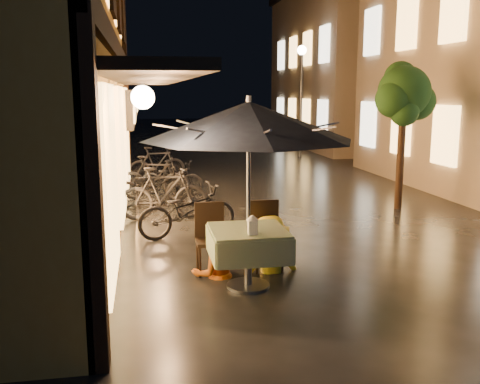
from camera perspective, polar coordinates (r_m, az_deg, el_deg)
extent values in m
plane|color=black|center=(7.23, 15.29, -10.03)|extent=(90.00, 90.00, 0.00)
cube|color=black|center=(10.12, -13.29, 14.88)|extent=(0.12, 11.00, 0.35)
cube|color=black|center=(10.08, -9.85, 11.89)|extent=(1.20, 10.50, 0.12)
cube|color=#FFB759|center=(14.24, -12.56, 18.87)|extent=(0.10, 0.90, 1.50)
cube|color=#FFB759|center=(6.68, -13.83, 0.82)|extent=(0.10, 2.20, 2.40)
cube|color=#FFB759|center=(10.15, -12.67, 4.14)|extent=(0.10, 2.20, 2.40)
cube|color=#FFB759|center=(13.63, -12.09, 5.76)|extent=(0.10, 2.20, 2.40)
cube|color=#FFB759|center=(13.46, 21.02, 5.66)|extent=(0.10, 1.00, 1.40)
cube|color=#FFB759|center=(13.54, 21.85, 17.54)|extent=(0.10, 1.00, 1.40)
cube|color=#FFB759|center=(15.38, 16.79, 6.45)|extent=(0.10, 1.00, 1.40)
cube|color=#FFB759|center=(15.45, 17.37, 16.86)|extent=(0.10, 1.00, 1.40)
cube|color=#FFB759|center=(17.36, 13.50, 7.04)|extent=(0.10, 1.00, 1.40)
cube|color=#FFB759|center=(17.43, 13.91, 16.26)|extent=(0.10, 1.00, 1.40)
cube|color=gray|center=(26.29, 13.66, 12.53)|extent=(7.00, 10.00, 7.00)
cube|color=#FFB759|center=(21.46, 8.77, 7.84)|extent=(0.10, 1.00, 1.40)
cube|color=#FFB759|center=(21.51, 8.99, 15.31)|extent=(0.10, 1.00, 1.40)
cube|color=#FFB759|center=(23.55, 7.02, 8.13)|extent=(0.10, 1.00, 1.40)
cube|color=#FFB759|center=(23.60, 7.18, 14.93)|extent=(0.10, 1.00, 1.40)
cube|color=#FFB759|center=(25.66, 5.56, 8.36)|extent=(0.10, 1.00, 1.40)
cube|color=#FFB759|center=(25.70, 5.67, 14.61)|extent=(0.10, 1.00, 1.40)
cube|color=#FFB759|center=(27.78, 4.32, 8.55)|extent=(0.10, 1.00, 1.40)
cube|color=#FFB759|center=(27.82, 4.40, 14.32)|extent=(0.10, 1.00, 1.40)
cylinder|color=black|center=(11.96, 16.74, 3.45)|extent=(0.16, 0.16, 2.20)
sphere|color=black|center=(11.88, 17.10, 10.16)|extent=(1.10, 1.10, 1.10)
sphere|color=black|center=(12.13, 18.32, 9.15)|extent=(0.80, 0.80, 0.80)
sphere|color=black|center=(11.61, 16.07, 9.47)|extent=(0.76, 0.76, 0.76)
sphere|color=black|center=(12.17, 16.74, 11.60)|extent=(0.70, 0.70, 0.70)
sphere|color=black|center=(11.62, 17.12, 8.18)|extent=(0.60, 0.60, 0.60)
cylinder|color=#59595E|center=(20.96, 6.50, 9.20)|extent=(0.12, 0.12, 4.00)
sphere|color=#FFE4C2|center=(21.01, 6.62, 14.80)|extent=(0.36, 0.36, 0.36)
cylinder|color=#59595E|center=(6.96, 0.88, -7.31)|extent=(0.10, 0.10, 0.72)
cylinder|color=#59595E|center=(7.07, 0.88, -9.93)|extent=(0.56, 0.56, 0.04)
cube|color=#27572E|center=(6.85, 0.89, -4.21)|extent=(0.95, 0.95, 0.06)
cube|color=#27572E|center=(7.00, 4.73, -5.32)|extent=(0.04, 0.95, 0.33)
cube|color=#27572E|center=(6.82, -3.05, -5.72)|extent=(0.04, 0.95, 0.33)
cube|color=#27572E|center=(7.34, 0.17, -4.51)|extent=(0.95, 0.04, 0.33)
cube|color=#27572E|center=(6.45, 1.71, -6.69)|extent=(0.95, 0.04, 0.33)
cylinder|color=#59595E|center=(6.76, 0.90, -0.93)|extent=(0.05, 0.05, 2.30)
cone|color=black|center=(6.63, 0.93, 7.57)|extent=(2.68, 2.68, 0.48)
cylinder|color=#59595E|center=(6.62, 0.94, 9.73)|extent=(0.06, 0.06, 0.12)
cube|color=black|center=(7.49, -3.09, -5.30)|extent=(0.42, 0.42, 0.05)
cube|color=black|center=(7.61, -3.29, -3.10)|extent=(0.42, 0.04, 0.55)
cylinder|color=black|center=(7.37, -4.30, -7.50)|extent=(0.04, 0.04, 0.43)
cylinder|color=black|center=(7.41, -1.51, -7.36)|extent=(0.04, 0.04, 0.43)
cylinder|color=black|center=(7.71, -4.58, -6.68)|extent=(0.04, 0.04, 0.43)
cylinder|color=black|center=(7.75, -1.92, -6.55)|extent=(0.04, 0.04, 0.43)
cube|color=black|center=(7.62, 2.90, -5.01)|extent=(0.42, 0.42, 0.05)
cube|color=black|center=(7.74, 2.60, -2.85)|extent=(0.42, 0.04, 0.55)
cylinder|color=black|center=(7.49, 1.85, -7.18)|extent=(0.04, 0.04, 0.43)
cylinder|color=black|center=(7.57, 4.54, -7.01)|extent=(0.04, 0.04, 0.43)
cylinder|color=black|center=(7.82, 1.29, -6.39)|extent=(0.04, 0.04, 0.43)
cylinder|color=black|center=(7.90, 3.87, -6.24)|extent=(0.04, 0.04, 0.43)
cube|color=white|center=(6.57, 1.34, -3.78)|extent=(0.11, 0.11, 0.18)
cube|color=#FFD88C|center=(6.57, 1.34, -3.86)|extent=(0.07, 0.07, 0.12)
cone|color=white|center=(6.54, 1.35, -2.72)|extent=(0.16, 0.16, 0.07)
imported|color=#BA5513|center=(7.32, -2.71, -3.76)|extent=(0.75, 0.63, 1.37)
imported|color=yellow|center=(7.50, 3.26, -2.74)|extent=(1.05, 0.67, 1.54)
imported|color=black|center=(9.35, -5.65, -2.02)|extent=(1.87, 1.04, 0.93)
imported|color=black|center=(10.65, -8.12, -0.16)|extent=(1.76, 0.50, 1.06)
imported|color=black|center=(11.88, -9.31, 0.60)|extent=(1.76, 0.62, 0.92)
imported|color=black|center=(12.61, -9.14, 1.45)|extent=(1.79, 1.03, 1.04)
imported|color=black|center=(13.28, -7.27, 1.50)|extent=(1.67, 1.07, 0.83)
imported|color=black|center=(15.24, -8.85, 2.95)|extent=(1.72, 0.86, 0.99)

